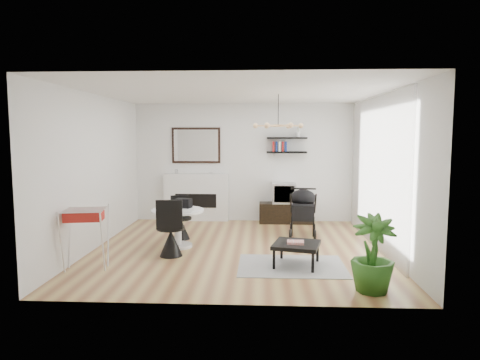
{
  "coord_description": "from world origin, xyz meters",
  "views": [
    {
      "loc": [
        0.41,
        -7.33,
        1.98
      ],
      "look_at": [
        0.02,
        0.4,
        1.17
      ],
      "focal_mm": 32.0,
      "sensor_mm": 36.0,
      "label": 1
    }
  ],
  "objects_px": {
    "tv_console": "(286,213)",
    "coffee_table": "(296,245)",
    "potted_plant": "(373,254)",
    "drying_rack": "(86,237)",
    "stroller": "(303,214)",
    "dining_table": "(178,222)",
    "fireplace": "(196,191)",
    "crt_tv": "(284,193)"
  },
  "relations": [
    {
      "from": "drying_rack",
      "to": "coffee_table",
      "type": "distance_m",
      "value": 3.15
    },
    {
      "from": "dining_table",
      "to": "potted_plant",
      "type": "distance_m",
      "value": 3.53
    },
    {
      "from": "tv_console",
      "to": "crt_tv",
      "type": "relative_size",
      "value": 2.31
    },
    {
      "from": "tv_console",
      "to": "stroller",
      "type": "relative_size",
      "value": 1.18
    },
    {
      "from": "tv_console",
      "to": "dining_table",
      "type": "xyz_separation_m",
      "value": [
        -2.04,
        -2.22,
        0.22
      ]
    },
    {
      "from": "tv_console",
      "to": "coffee_table",
      "type": "relative_size",
      "value": 1.5
    },
    {
      "from": "fireplace",
      "to": "crt_tv",
      "type": "distance_m",
      "value": 2.02
    },
    {
      "from": "drying_rack",
      "to": "potted_plant",
      "type": "distance_m",
      "value": 4.06
    },
    {
      "from": "stroller",
      "to": "potted_plant",
      "type": "distance_m",
      "value": 3.08
    },
    {
      "from": "fireplace",
      "to": "potted_plant",
      "type": "height_order",
      "value": "fireplace"
    },
    {
      "from": "dining_table",
      "to": "stroller",
      "type": "distance_m",
      "value": 2.5
    },
    {
      "from": "tv_console",
      "to": "dining_table",
      "type": "distance_m",
      "value": 3.03
    },
    {
      "from": "fireplace",
      "to": "crt_tv",
      "type": "relative_size",
      "value": 4.11
    },
    {
      "from": "crt_tv",
      "to": "dining_table",
      "type": "relative_size",
      "value": 0.57
    },
    {
      "from": "coffee_table",
      "to": "tv_console",
      "type": "bearing_deg",
      "value": 89.49
    },
    {
      "from": "drying_rack",
      "to": "stroller",
      "type": "distance_m",
      "value": 4.12
    },
    {
      "from": "stroller",
      "to": "fireplace",
      "type": "bearing_deg",
      "value": 154.61
    },
    {
      "from": "drying_rack",
      "to": "stroller",
      "type": "height_order",
      "value": "stroller"
    },
    {
      "from": "fireplace",
      "to": "potted_plant",
      "type": "distance_m",
      "value": 5.29
    },
    {
      "from": "tv_console",
      "to": "drying_rack",
      "type": "xyz_separation_m",
      "value": [
        -3.16,
        -3.55,
        0.25
      ]
    },
    {
      "from": "coffee_table",
      "to": "potted_plant",
      "type": "bearing_deg",
      "value": -49.86
    },
    {
      "from": "fireplace",
      "to": "tv_console",
      "type": "bearing_deg",
      "value": -4.03
    },
    {
      "from": "dining_table",
      "to": "drying_rack",
      "type": "height_order",
      "value": "drying_rack"
    },
    {
      "from": "stroller",
      "to": "coffee_table",
      "type": "bearing_deg",
      "value": -92.85
    },
    {
      "from": "potted_plant",
      "to": "fireplace",
      "type": "bearing_deg",
      "value": 123.58
    },
    {
      "from": "tv_console",
      "to": "coffee_table",
      "type": "bearing_deg",
      "value": -90.51
    },
    {
      "from": "potted_plant",
      "to": "drying_rack",
      "type": "bearing_deg",
      "value": 169.96
    },
    {
      "from": "fireplace",
      "to": "stroller",
      "type": "relative_size",
      "value": 2.1
    },
    {
      "from": "crt_tv",
      "to": "drying_rack",
      "type": "height_order",
      "value": "same"
    },
    {
      "from": "tv_console",
      "to": "coffee_table",
      "type": "xyz_separation_m",
      "value": [
        -0.03,
        -3.22,
        0.09
      ]
    },
    {
      "from": "crt_tv",
      "to": "stroller",
      "type": "xyz_separation_m",
      "value": [
        0.31,
        -1.23,
        -0.24
      ]
    },
    {
      "from": "crt_tv",
      "to": "dining_table",
      "type": "xyz_separation_m",
      "value": [
        -1.98,
        -2.22,
        -0.24
      ]
    },
    {
      "from": "tv_console",
      "to": "potted_plant",
      "type": "height_order",
      "value": "potted_plant"
    },
    {
      "from": "fireplace",
      "to": "coffee_table",
      "type": "height_order",
      "value": "fireplace"
    },
    {
      "from": "potted_plant",
      "to": "stroller",
      "type": "bearing_deg",
      "value": 101.09
    },
    {
      "from": "drying_rack",
      "to": "coffee_table",
      "type": "bearing_deg",
      "value": -3.72
    },
    {
      "from": "drying_rack",
      "to": "stroller",
      "type": "bearing_deg",
      "value": 24.38
    },
    {
      "from": "potted_plant",
      "to": "coffee_table",
      "type": "bearing_deg",
      "value": 130.14
    },
    {
      "from": "stroller",
      "to": "crt_tv",
      "type": "bearing_deg",
      "value": 109.57
    },
    {
      "from": "tv_console",
      "to": "stroller",
      "type": "distance_m",
      "value": 1.28
    },
    {
      "from": "tv_console",
      "to": "crt_tv",
      "type": "bearing_deg",
      "value": -176.85
    },
    {
      "from": "drying_rack",
      "to": "crt_tv",
      "type": "bearing_deg",
      "value": 39.12
    }
  ]
}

